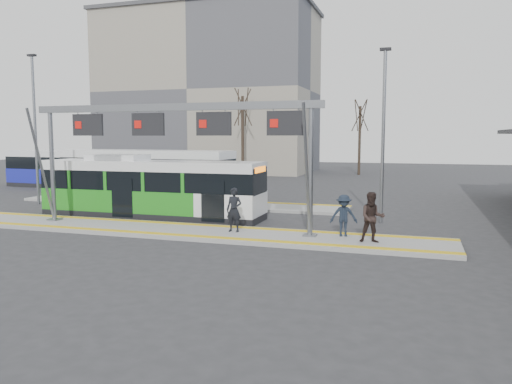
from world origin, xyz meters
TOP-DOWN VIEW (x-y plane):
  - ground at (0.00, 0.00)m, footprint 120.00×120.00m
  - platform_main at (0.00, 0.00)m, footprint 22.00×3.00m
  - platform_second at (-4.00, 8.00)m, footprint 20.00×3.00m
  - tactile_main at (0.00, 0.00)m, footprint 22.00×2.65m
  - tactile_second at (-4.00, 9.15)m, footprint 20.00×0.35m
  - gantry at (-0.35, 0.25)m, footprint 13.00×1.68m
  - apartment_block at (-14.00, 36.00)m, footprint 24.50×12.50m
  - hero_bus at (-3.12, 3.24)m, footprint 11.26×2.49m
  - bg_bus_green at (-8.12, 11.25)m, footprint 12.47×3.41m
  - bg_bus_blue at (-16.51, 14.24)m, footprint 11.23×3.20m
  - passenger_a at (2.40, 0.19)m, footprint 0.68×0.47m
  - passenger_b at (7.90, -0.24)m, footprint 1.03×0.87m
  - passenger_c at (6.75, 0.62)m, footprint 1.15×0.83m
  - tree_left at (-6.95, 27.72)m, footprint 1.40×1.40m
  - tree_mid at (3.58, 34.60)m, footprint 1.40×1.40m
  - tree_far at (-18.84, 31.65)m, footprint 1.40×1.40m
  - lamp_west at (-11.97, 5.48)m, footprint 0.50×0.25m
  - lamp_east at (7.86, 5.00)m, footprint 0.50×0.25m

SIDE VIEW (x-z plane):
  - ground at x=0.00m, z-range 0.00..0.00m
  - platform_main at x=0.00m, z-range 0.00..0.15m
  - platform_second at x=-4.00m, z-range 0.00..0.15m
  - tactile_main at x=0.00m, z-range 0.15..0.17m
  - tactile_second at x=-4.00m, z-range 0.15..0.17m
  - passenger_c at x=6.75m, z-range 0.15..1.77m
  - passenger_a at x=2.40m, z-range 0.15..1.93m
  - passenger_b at x=7.90m, z-range 0.15..2.00m
  - hero_bus at x=-3.12m, z-range -0.13..2.96m
  - bg_bus_blue at x=-16.51m, z-range -0.02..2.88m
  - bg_bus_green at x=-8.12m, z-range -0.02..3.06m
  - lamp_east at x=7.86m, z-range 0.24..8.18m
  - gantry at x=-0.35m, z-range 1.70..6.90m
  - lamp_west at x=-11.97m, z-range 0.24..8.95m
  - tree_far at x=-18.84m, z-range 1.99..9.67m
  - tree_mid at x=3.58m, z-range 2.09..10.19m
  - tree_left at x=-6.95m, z-range 2.31..11.26m
  - apartment_block at x=-14.00m, z-range 0.01..18.41m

